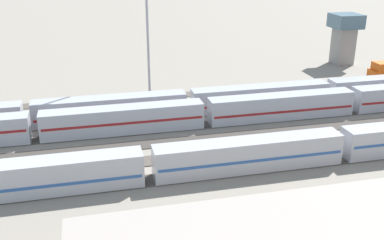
% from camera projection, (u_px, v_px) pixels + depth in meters
% --- Properties ---
extents(ground_plane, '(400.00, 400.00, 0.00)m').
position_uv_depth(ground_plane, '(219.00, 124.00, 68.26)').
color(ground_plane, gray).
extents(track_bed_0, '(140.00, 2.80, 0.12)m').
position_uv_depth(track_bed_0, '(196.00, 94.00, 81.83)').
color(track_bed_0, '#4C443D').
rests_on(track_bed_0, ground_plane).
extents(track_bed_1, '(140.00, 2.80, 0.12)m').
position_uv_depth(track_bed_1, '(203.00, 103.00, 77.30)').
color(track_bed_1, '#4C443D').
rests_on(track_bed_1, ground_plane).
extents(track_bed_2, '(140.00, 2.80, 0.12)m').
position_uv_depth(track_bed_2, '(210.00, 112.00, 72.77)').
color(track_bed_2, '#4C443D').
rests_on(track_bed_2, ground_plane).
extents(track_bed_3, '(140.00, 2.80, 0.12)m').
position_uv_depth(track_bed_3, '(219.00, 124.00, 68.24)').
color(track_bed_3, '#3D3833').
rests_on(track_bed_3, ground_plane).
extents(track_bed_4, '(140.00, 2.80, 0.12)m').
position_uv_depth(track_bed_4, '(230.00, 136.00, 63.71)').
color(track_bed_4, '#3D3833').
rests_on(track_bed_4, ground_plane).
extents(track_bed_5, '(140.00, 2.80, 0.12)m').
position_uv_depth(track_bed_5, '(241.00, 151.00, 59.18)').
color(track_bed_5, '#4C443D').
rests_on(track_bed_5, ground_plane).
extents(track_bed_6, '(140.00, 2.80, 0.12)m').
position_uv_depth(track_bed_6, '(255.00, 168.00, 54.65)').
color(track_bed_6, '#3D3833').
rests_on(track_bed_6, ground_plane).
extents(train_on_track_2, '(95.60, 3.06, 3.80)m').
position_uv_depth(train_on_track_2, '(188.00, 103.00, 71.29)').
color(train_on_track_2, '#A8AAB2').
rests_on(train_on_track_2, ground_plane).
extents(train_on_track_3, '(139.00, 3.06, 4.40)m').
position_uv_depth(train_on_track_3, '(192.00, 114.00, 66.58)').
color(train_on_track_3, black).
rests_on(train_on_track_3, ground_plane).
extents(train_on_track_6, '(90.60, 3.06, 4.40)m').
position_uv_depth(train_on_track_6, '(325.00, 146.00, 55.88)').
color(train_on_track_6, maroon).
rests_on(train_on_track_6, ground_plane).
extents(control_tower, '(6.00, 6.00, 11.09)m').
position_uv_depth(control_tower, '(344.00, 35.00, 100.29)').
color(control_tower, gray).
rests_on(control_tower, ground_plane).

